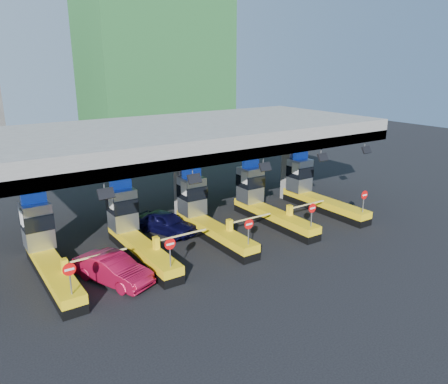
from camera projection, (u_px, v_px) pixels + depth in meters
ground at (206, 235)px, 29.02m from camera, size 120.00×120.00×0.00m
toll_canopy at (183, 138)px, 29.53m from camera, size 28.00×12.09×7.00m
toll_lane_far_left at (46, 249)px, 23.47m from camera, size 4.43×8.00×4.16m
toll_lane_left at (133, 230)px, 26.16m from camera, size 4.43×8.00×4.16m
toll_lane_center at (204, 214)px, 28.84m from camera, size 4.43×8.00×4.16m
toll_lane_right at (263, 201)px, 31.52m from camera, size 4.43×8.00×4.16m
toll_lane_far_right at (312, 190)px, 34.20m from camera, size 4.43×8.00×4.16m
bg_building_scaffold at (154, 38)px, 56.80m from camera, size 18.00×12.00×28.00m
van at (166, 222)px, 29.17m from camera, size 3.38×4.73×1.50m
red_car at (113, 269)px, 22.65m from camera, size 3.22×4.80×1.50m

